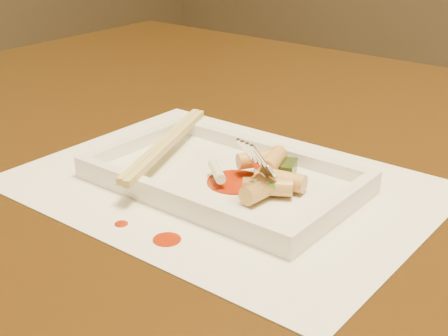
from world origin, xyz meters
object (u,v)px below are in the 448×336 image
Objects in this scene: placemat at (224,185)px; plate_base at (224,181)px; fork at (297,116)px; table at (305,222)px; chopstick_a at (163,142)px.

placemat is 0.00m from plate_base.
table is at bearing 114.84° from fork.
fork is at bearing 14.42° from placemat.
chopstick_a reaches higher than table.
plate_base is at bearing -165.58° from fork.
table is 0.18m from placemat.
plate_base reaches higher than placemat.
placemat is 1.54× the size of plate_base.
table is 5.38× the size of plate_base.
table is 0.18m from plate_base.
fork reaches higher than plate_base.
plate_base is at bearing 0.00° from placemat.
plate_base is at bearing 0.00° from chopstick_a.
chopstick_a is (-0.08, 0.00, 0.02)m from plate_base.
chopstick_a is (-0.08, 0.00, 0.03)m from placemat.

